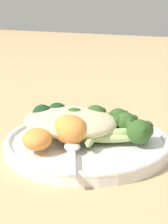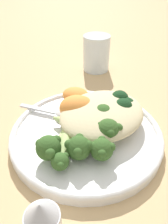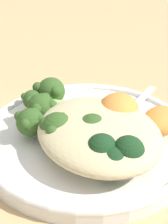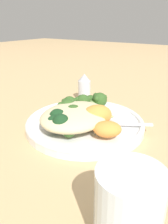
{
  "view_description": "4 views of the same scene",
  "coord_description": "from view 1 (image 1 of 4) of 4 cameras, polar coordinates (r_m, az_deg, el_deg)",
  "views": [
    {
      "loc": [
        0.26,
        -0.52,
        0.23
      ],
      "look_at": [
        -0.01,
        0.0,
        0.06
      ],
      "focal_mm": 60.0,
      "sensor_mm": 36.0,
      "label": 1
    },
    {
      "loc": [
        0.2,
        0.21,
        0.28
      ],
      "look_at": [
        0.0,
        -0.01,
        0.06
      ],
      "focal_mm": 35.0,
      "sensor_mm": 36.0,
      "label": 2
    },
    {
      "loc": [
        -0.34,
        0.18,
        0.28
      ],
      "look_at": [
        -0.01,
        0.0,
        0.06
      ],
      "focal_mm": 60.0,
      "sensor_mm": 36.0,
      "label": 3
    },
    {
      "loc": [
        -0.38,
        -0.26,
        0.23
      ],
      "look_at": [
        -0.01,
        -0.02,
        0.05
      ],
      "focal_mm": 35.0,
      "sensor_mm": 36.0,
      "label": 4
    }
  ],
  "objects": [
    {
      "name": "sweet_potato_chunk_0",
      "position": [
        0.56,
        -7.15,
        -4.08
      ],
      "size": [
        0.07,
        0.07,
        0.03
      ],
      "primitive_type": "ellipsoid",
      "rotation": [
        0.0,
        0.0,
        2.12
      ],
      "color": "orange",
      "rests_on": "plate"
    },
    {
      "name": "sweet_potato_chunk_1",
      "position": [
        0.58,
        -2.12,
        -2.65
      ],
      "size": [
        0.08,
        0.08,
        0.04
      ],
      "primitive_type": "ellipsoid",
      "rotation": [
        0.0,
        0.0,
        5.61
      ],
      "color": "orange",
      "rests_on": "plate"
    },
    {
      "name": "broccoli_stalk_6",
      "position": [
        0.62,
        -2.57,
        -2.0
      ],
      "size": [
        0.11,
        0.06,
        0.03
      ],
      "rotation": [
        0.0,
        0.0,
        2.75
      ],
      "color": "#ADC675",
      "rests_on": "plate"
    },
    {
      "name": "broccoli_stalk_1",
      "position": [
        0.6,
        6.39,
        -3.17
      ],
      "size": [
        0.1,
        0.09,
        0.03
      ],
      "rotation": [
        0.0,
        0.0,
        0.73
      ],
      "color": "#ADC675",
      "rests_on": "plate"
    },
    {
      "name": "broccoli_stalk_4",
      "position": [
        0.63,
        1.59,
        -1.31
      ],
      "size": [
        0.07,
        0.12,
        0.04
      ],
      "rotation": [
        0.0,
        0.0,
        1.93
      ],
      "color": "#ADC675",
      "rests_on": "plate"
    },
    {
      "name": "broccoli_stalk_7",
      "position": [
        0.62,
        -5.28,
        -2.38
      ],
      "size": [
        0.12,
        0.03,
        0.03
      ],
      "rotation": [
        0.0,
        0.0,
        3.12
      ],
      "color": "#ADC675",
      "rests_on": "plate"
    },
    {
      "name": "broccoli_stalk_0",
      "position": [
        0.58,
        7.4,
        -3.08
      ],
      "size": [
        0.11,
        0.07,
        0.04
      ],
      "rotation": [
        0.0,
        0.0,
        0.49
      ],
      "color": "#ADC675",
      "rests_on": "plate"
    },
    {
      "name": "quinoa_mound",
      "position": [
        0.62,
        -2.13,
        -1.44
      ],
      "size": [
        0.16,
        0.14,
        0.04
      ],
      "primitive_type": "ellipsoid",
      "color": "beige",
      "rests_on": "plate"
    },
    {
      "name": "plate",
      "position": [
        0.61,
        0.14,
        -4.61
      ],
      "size": [
        0.27,
        0.27,
        0.02
      ],
      "color": "white",
      "rests_on": "ground_plane"
    },
    {
      "name": "kale_tuft",
      "position": [
        0.64,
        -5.05,
        -0.72
      ],
      "size": [
        0.06,
        0.06,
        0.04
      ],
      "color": "#193D1E",
      "rests_on": "plate"
    },
    {
      "name": "broccoli_stalk_2",
      "position": [
        0.61,
        5.89,
        -1.96
      ],
      "size": [
        0.06,
        0.09,
        0.04
      ],
      "rotation": [
        0.0,
        0.0,
        1.08
      ],
      "color": "#ADC675",
      "rests_on": "plate"
    },
    {
      "name": "broccoli_stalk_5",
      "position": [
        0.62,
        -1.16,
        -1.54
      ],
      "size": [
        0.09,
        0.07,
        0.04
      ],
      "rotation": [
        0.0,
        0.0,
        2.53
      ],
      "color": "#ADC675",
      "rests_on": "plate"
    },
    {
      "name": "spoon",
      "position": [
        0.54,
        -1.8,
        -5.92
      ],
      "size": [
        0.07,
        0.1,
        0.01
      ],
      "rotation": [
        0.0,
        0.0,
        5.23
      ],
      "color": "silver",
      "rests_on": "plate"
    },
    {
      "name": "broccoli_stalk_3",
      "position": [
        0.64,
        4.63,
        -1.39
      ],
      "size": [
        0.04,
        0.12,
        0.03
      ],
      "rotation": [
        0.0,
        0.0,
        1.46
      ],
      "color": "#ADC675",
      "rests_on": "plate"
    },
    {
      "name": "ground_plane",
      "position": [
        0.63,
        0.93,
        -5.34
      ],
      "size": [
        4.0,
        4.0,
        0.0
      ],
      "primitive_type": "plane",
      "color": "tan"
    }
  ]
}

